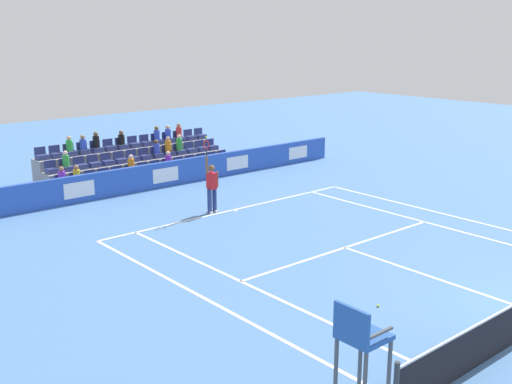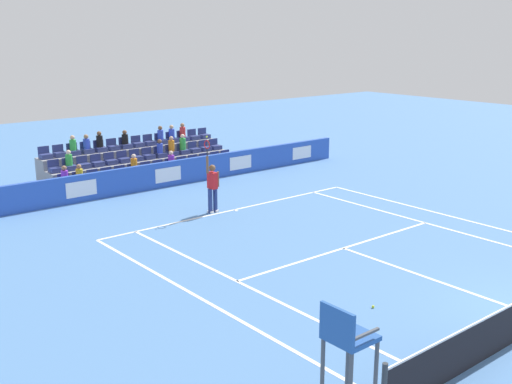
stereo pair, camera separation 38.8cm
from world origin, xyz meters
name	(u,v)px [view 2 (the right image)]	position (x,y,z in m)	size (l,w,h in m)	color
line_baseline	(234,210)	(0.00, -11.89, 0.00)	(10.97, 0.10, 0.01)	white
line_service	(343,248)	(0.00, -6.40, 0.00)	(8.23, 0.10, 0.01)	white
line_centre_service	(432,279)	(0.00, -3.20, 0.00)	(0.10, 6.40, 0.01)	white
line_singles_sideline_left	(248,286)	(4.12, -5.95, 0.00)	(0.10, 11.89, 0.01)	white
line_singles_sideline_right	(436,226)	(-4.12, -5.95, 0.00)	(0.10, 11.89, 0.01)	white
line_doubles_sideline_left	(204,300)	(5.49, -5.95, 0.00)	(0.10, 11.89, 0.01)	white
line_doubles_sideline_right	(459,218)	(-5.49, -5.95, 0.00)	(0.10, 11.89, 0.01)	white
line_centre_mark	(236,210)	(0.00, -11.79, 0.00)	(0.10, 0.20, 0.01)	white
sponsor_barrier	(167,174)	(0.00, -16.58, 0.54)	(19.50, 0.22, 1.08)	blue
tennis_player	(212,186)	(0.80, -12.13, 0.99)	(0.53, 0.38, 2.85)	navy
umpire_chair	(347,351)	(6.76, -0.13, 1.52)	(0.70, 0.70, 2.34)	#474C54
stadium_stand	(140,165)	(0.01, -18.90, 0.56)	(8.68, 2.85, 2.17)	gray
loose_tennis_ball	(373,307)	(2.60, -3.03, 0.03)	(0.07, 0.07, 0.07)	#D1E533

